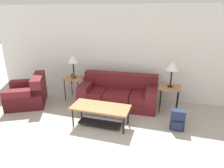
% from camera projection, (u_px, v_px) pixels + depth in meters
% --- Properties ---
extents(wall_back, '(8.97, 0.06, 2.60)m').
position_uv_depth(wall_back, '(131.00, 53.00, 5.64)').
color(wall_back, white).
rests_on(wall_back, ground_plane).
extents(couch, '(2.09, 1.02, 0.82)m').
position_uv_depth(couch, '(119.00, 94.00, 5.42)').
color(couch, maroon).
rests_on(couch, ground_plane).
extents(armchair, '(1.33, 1.36, 0.80)m').
position_uv_depth(armchair, '(28.00, 94.00, 5.47)').
color(armchair, maroon).
rests_on(armchair, ground_plane).
extents(coffee_table, '(1.28, 0.55, 0.46)m').
position_uv_depth(coffee_table, '(101.00, 111.00, 4.40)').
color(coffee_table, '#A87042').
rests_on(coffee_table, ground_plane).
extents(side_table_left, '(0.50, 0.50, 0.65)m').
position_uv_depth(side_table_left, '(74.00, 80.00, 5.69)').
color(side_table_left, '#A87042').
rests_on(side_table_left, ground_plane).
extents(side_table_right, '(0.50, 0.50, 0.65)m').
position_uv_depth(side_table_right, '(170.00, 89.00, 4.99)').
color(side_table_right, '#A87042').
rests_on(side_table_right, ground_plane).
extents(table_lamp_left, '(0.31, 0.31, 0.65)m').
position_uv_depth(table_lamp_left, '(73.00, 59.00, 5.49)').
color(table_lamp_left, black).
rests_on(table_lamp_left, side_table_left).
extents(table_lamp_right, '(0.31, 0.31, 0.65)m').
position_uv_depth(table_lamp_right, '(172.00, 66.00, 4.78)').
color(table_lamp_right, black).
rests_on(table_lamp_right, side_table_right).
extents(backpack, '(0.30, 0.24, 0.46)m').
position_uv_depth(backpack, '(177.00, 120.00, 4.27)').
color(backpack, '#1E2847').
rests_on(backpack, ground_plane).
extents(picture_frame, '(0.10, 0.04, 0.13)m').
position_uv_depth(picture_frame, '(73.00, 76.00, 5.58)').
color(picture_frame, '#4C3828').
rests_on(picture_frame, side_table_left).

